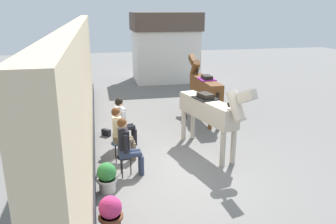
{
  "coord_description": "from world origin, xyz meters",
  "views": [
    {
      "loc": [
        -2.2,
        -7.23,
        3.68
      ],
      "look_at": [
        -0.4,
        1.2,
        1.05
      ],
      "focal_mm": 36.34,
      "sensor_mm": 36.0,
      "label": 1
    }
  ],
  "objects_px": {
    "flower_planter_near": "(111,213)",
    "saddled_horse_near": "(210,111)",
    "seated_visitor_middle": "(120,131)",
    "flower_planter_far": "(107,177)",
    "seated_visitor_far": "(123,119)",
    "seated_visitor_near": "(127,144)",
    "saddled_horse_far": "(204,86)",
    "satchel_bag": "(106,133)"
  },
  "relations": [
    {
      "from": "flower_planter_near",
      "to": "satchel_bag",
      "type": "bearing_deg",
      "value": 88.88
    },
    {
      "from": "seated_visitor_far",
      "to": "saddled_horse_near",
      "type": "xyz_separation_m",
      "value": [
        2.18,
        -0.91,
        0.38
      ]
    },
    {
      "from": "satchel_bag",
      "to": "seated_visitor_middle",
      "type": "bearing_deg",
      "value": 143.25
    },
    {
      "from": "seated_visitor_far",
      "to": "saddled_horse_far",
      "type": "height_order",
      "value": "saddled_horse_far"
    },
    {
      "from": "seated_visitor_far",
      "to": "saddled_horse_near",
      "type": "height_order",
      "value": "saddled_horse_near"
    },
    {
      "from": "flower_planter_near",
      "to": "seated_visitor_middle",
      "type": "bearing_deg",
      "value": 82.0
    },
    {
      "from": "seated_visitor_near",
      "to": "seated_visitor_far",
      "type": "bearing_deg",
      "value": 88.1
    },
    {
      "from": "saddled_horse_far",
      "to": "satchel_bag",
      "type": "bearing_deg",
      "value": -163.21
    },
    {
      "from": "saddled_horse_far",
      "to": "saddled_horse_near",
      "type": "bearing_deg",
      "value": -105.09
    },
    {
      "from": "flower_planter_near",
      "to": "saddled_horse_near",
      "type": "bearing_deg",
      "value": 46.25
    },
    {
      "from": "seated_visitor_far",
      "to": "satchel_bag",
      "type": "height_order",
      "value": "seated_visitor_far"
    },
    {
      "from": "seated_visitor_near",
      "to": "flower_planter_far",
      "type": "bearing_deg",
      "value": -127.64
    },
    {
      "from": "saddled_horse_far",
      "to": "flower_planter_near",
      "type": "relative_size",
      "value": 4.68
    },
    {
      "from": "saddled_horse_far",
      "to": "seated_visitor_middle",
      "type": "bearing_deg",
      "value": -137.24
    },
    {
      "from": "seated_visitor_far",
      "to": "saddled_horse_far",
      "type": "relative_size",
      "value": 0.46
    },
    {
      "from": "flower_planter_far",
      "to": "satchel_bag",
      "type": "xyz_separation_m",
      "value": [
        0.1,
        3.3,
        -0.23
      ]
    },
    {
      "from": "saddled_horse_near",
      "to": "satchel_bag",
      "type": "height_order",
      "value": "saddled_horse_near"
    },
    {
      "from": "seated_visitor_near",
      "to": "flower_planter_far",
      "type": "relative_size",
      "value": 2.17
    },
    {
      "from": "seated_visitor_middle",
      "to": "satchel_bag",
      "type": "bearing_deg",
      "value": 99.46
    },
    {
      "from": "seated_visitor_far",
      "to": "flower_planter_far",
      "type": "bearing_deg",
      "value": -102.72
    },
    {
      "from": "flower_planter_near",
      "to": "flower_planter_far",
      "type": "distance_m",
      "value": 1.34
    },
    {
      "from": "seated_visitor_far",
      "to": "flower_planter_far",
      "type": "relative_size",
      "value": 2.17
    },
    {
      "from": "saddled_horse_far",
      "to": "satchel_bag",
      "type": "height_order",
      "value": "saddled_horse_far"
    },
    {
      "from": "seated_visitor_near",
      "to": "flower_planter_far",
      "type": "xyz_separation_m",
      "value": [
        -0.48,
        -0.63,
        -0.44
      ]
    },
    {
      "from": "saddled_horse_near",
      "to": "flower_planter_near",
      "type": "bearing_deg",
      "value": -133.75
    },
    {
      "from": "seated_visitor_middle",
      "to": "seated_visitor_far",
      "type": "distance_m",
      "value": 0.94
    },
    {
      "from": "seated_visitor_middle",
      "to": "seated_visitor_near",
      "type": "bearing_deg",
      "value": -84.58
    },
    {
      "from": "seated_visitor_near",
      "to": "seated_visitor_middle",
      "type": "relative_size",
      "value": 1.0
    },
    {
      "from": "seated_visitor_middle",
      "to": "saddled_horse_far",
      "type": "distance_m",
      "value": 4.22
    },
    {
      "from": "seated_visitor_far",
      "to": "satchel_bag",
      "type": "bearing_deg",
      "value": 116.27
    },
    {
      "from": "satchel_bag",
      "to": "seated_visitor_near",
      "type": "bearing_deg",
      "value": 141.98
    },
    {
      "from": "saddled_horse_far",
      "to": "seated_visitor_far",
      "type": "bearing_deg",
      "value": -146.86
    },
    {
      "from": "saddled_horse_near",
      "to": "flower_planter_far",
      "type": "bearing_deg",
      "value": -151.19
    },
    {
      "from": "seated_visitor_middle",
      "to": "saddled_horse_near",
      "type": "distance_m",
      "value": 2.35
    },
    {
      "from": "saddled_horse_far",
      "to": "satchel_bag",
      "type": "distance_m",
      "value": 3.69
    },
    {
      "from": "saddled_horse_far",
      "to": "satchel_bag",
      "type": "relative_size",
      "value": 10.71
    },
    {
      "from": "seated_visitor_middle",
      "to": "saddled_horse_far",
      "type": "relative_size",
      "value": 0.46
    },
    {
      "from": "seated_visitor_middle",
      "to": "flower_planter_far",
      "type": "distance_m",
      "value": 1.59
    },
    {
      "from": "seated_visitor_near",
      "to": "satchel_bag",
      "type": "height_order",
      "value": "seated_visitor_near"
    },
    {
      "from": "seated_visitor_middle",
      "to": "flower_planter_far",
      "type": "relative_size",
      "value": 2.17
    },
    {
      "from": "flower_planter_near",
      "to": "saddled_horse_far",
      "type": "bearing_deg",
      "value": 58.45
    },
    {
      "from": "seated_visitor_middle",
      "to": "saddled_horse_far",
      "type": "bearing_deg",
      "value": 42.76
    }
  ]
}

